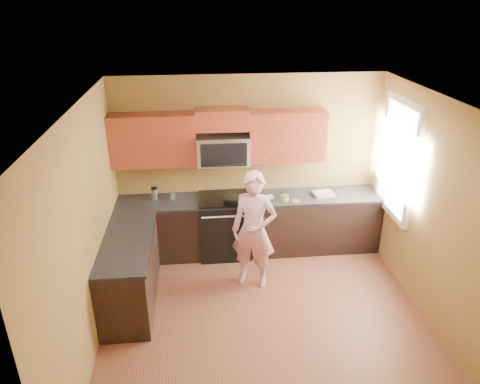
{
  "coord_description": "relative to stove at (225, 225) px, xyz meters",
  "views": [
    {
      "loc": [
        -0.76,
        -4.3,
        3.75
      ],
      "look_at": [
        -0.2,
        1.3,
        1.2
      ],
      "focal_mm": 33.16,
      "sensor_mm": 36.0,
      "label": 1
    }
  ],
  "objects": [
    {
      "name": "floor",
      "position": [
        0.4,
        -1.68,
        -0.47
      ],
      "size": [
        4.0,
        4.0,
        0.0
      ],
      "primitive_type": "plane",
      "color": "brown",
      "rests_on": "ground"
    },
    {
      "name": "wall_left",
      "position": [
        -1.6,
        -1.68,
        0.88
      ],
      "size": [
        0.0,
        4.0,
        4.0
      ],
      "primitive_type": "plane",
      "rotation": [
        1.57,
        0.0,
        1.57
      ],
      "color": "olive",
      "rests_on": "ground"
    },
    {
      "name": "frying_pan",
      "position": [
        0.12,
        -0.12,
        0.47
      ],
      "size": [
        0.41,
        0.54,
        0.06
      ],
      "primitive_type": null,
      "rotation": [
        0.0,
        0.0,
        0.34
      ],
      "color": "black",
      "rests_on": "stove"
    },
    {
      "name": "stove",
      "position": [
        0.0,
        0.0,
        0.0
      ],
      "size": [
        0.76,
        0.65,
        0.95
      ],
      "primitive_type": null,
      "color": "black",
      "rests_on": "floor"
    },
    {
      "name": "upper_cab_left",
      "position": [
        -0.99,
        0.16,
        0.97
      ],
      "size": [
        1.22,
        0.33,
        0.75
      ],
      "primitive_type": null,
      "color": "maroon",
      "rests_on": "wall_back"
    },
    {
      "name": "countertop_left",
      "position": [
        -1.29,
        -1.08,
        0.43
      ],
      "size": [
        0.62,
        1.6,
        0.04
      ],
      "primitive_type": "cube",
      "color": "black",
      "rests_on": "cabinet_left_run"
    },
    {
      "name": "napkin_a",
      "position": [
        0.51,
        -0.22,
        0.48
      ],
      "size": [
        0.14,
        0.15,
        0.06
      ],
      "primitive_type": "ellipsoid",
      "rotation": [
        0.0,
        0.0,
        0.35
      ],
      "color": "silver",
      "rests_on": "countertop_back"
    },
    {
      "name": "microwave",
      "position": [
        0.0,
        0.12,
        0.97
      ],
      "size": [
        0.76,
        0.4,
        0.42
      ],
      "primitive_type": null,
      "color": "silver",
      "rests_on": "wall_back"
    },
    {
      "name": "glass_a",
      "position": [
        -0.76,
        0.09,
        0.51
      ],
      "size": [
        0.07,
        0.07,
        0.12
      ],
      "primitive_type": "cylinder",
      "rotation": [
        0.0,
        0.0,
        0.0
      ],
      "color": "silver",
      "rests_on": "countertop_back"
    },
    {
      "name": "dish_towel",
      "position": [
        1.51,
        -0.01,
        0.47
      ],
      "size": [
        0.33,
        0.27,
        0.05
      ],
      "primitive_type": "cube",
      "rotation": [
        0.0,
        0.0,
        0.12
      ],
      "color": "white",
      "rests_on": "countertop_back"
    },
    {
      "name": "travel_mug",
      "position": [
        -1.03,
        0.1,
        0.45
      ],
      "size": [
        0.11,
        0.11,
        0.19
      ],
      "primitive_type": null,
      "rotation": [
        0.0,
        0.0,
        -0.28
      ],
      "color": "silver",
      "rests_on": "countertop_back"
    },
    {
      "name": "cabinet_left_run",
      "position": [
        -1.3,
        -1.08,
        -0.03
      ],
      "size": [
        0.6,
        1.6,
        0.88
      ],
      "primitive_type": "cube",
      "color": "black",
      "rests_on": "floor"
    },
    {
      "name": "wall_right",
      "position": [
        2.4,
        -1.68,
        0.88
      ],
      "size": [
        0.0,
        4.0,
        4.0
      ],
      "primitive_type": "plane",
      "rotation": [
        1.57,
        0.0,
        -1.57
      ],
      "color": "olive",
      "rests_on": "ground"
    },
    {
      "name": "upper_cab_over_mw",
      "position": [
        0.0,
        0.16,
        1.62
      ],
      "size": [
        0.76,
        0.33,
        0.3
      ],
      "primitive_type": "cube",
      "color": "maroon",
      "rests_on": "wall_back"
    },
    {
      "name": "woman",
      "position": [
        0.34,
        -0.83,
        0.36
      ],
      "size": [
        0.71,
        0.59,
        1.66
      ],
      "primitive_type": "imported",
      "rotation": [
        0.0,
        0.0,
        -0.36
      ],
      "color": "pink",
      "rests_on": "floor"
    },
    {
      "name": "upper_cab_right",
      "position": [
        0.94,
        0.16,
        0.97
      ],
      "size": [
        1.12,
        0.33,
        0.75
      ],
      "primitive_type": null,
      "color": "maroon",
      "rests_on": "wall_back"
    },
    {
      "name": "cabinet_back_run",
      "position": [
        0.4,
        0.02,
        -0.03
      ],
      "size": [
        4.0,
        0.6,
        0.88
      ],
      "primitive_type": "cube",
      "color": "black",
      "rests_on": "floor"
    },
    {
      "name": "window",
      "position": [
        2.38,
        -0.48,
        1.17
      ],
      "size": [
        0.06,
        1.06,
        1.66
      ],
      "primitive_type": null,
      "color": "white",
      "rests_on": "wall_right"
    },
    {
      "name": "wall_back",
      "position": [
        0.4,
        0.32,
        0.88
      ],
      "size": [
        4.0,
        0.0,
        4.0
      ],
      "primitive_type": "plane",
      "rotation": [
        1.57,
        0.0,
        0.0
      ],
      "color": "olive",
      "rests_on": "ground"
    },
    {
      "name": "ceiling",
      "position": [
        0.4,
        -1.68,
        2.23
      ],
      "size": [
        4.0,
        4.0,
        0.0
      ],
      "primitive_type": "plane",
      "rotation": [
        3.14,
        0.0,
        0.0
      ],
      "color": "white",
      "rests_on": "ground"
    },
    {
      "name": "countertop_back",
      "position": [
        0.4,
        0.01,
        0.43
      ],
      "size": [
        4.0,
        0.62,
        0.04
      ],
      "primitive_type": "cube",
      "color": "black",
      "rests_on": "cabinet_back_run"
    },
    {
      "name": "butter_tub",
      "position": [
        0.89,
        -0.12,
        0.45
      ],
      "size": [
        0.16,
        0.16,
        0.09
      ],
      "primitive_type": null,
      "rotation": [
        0.0,
        0.0,
        0.28
      ],
      "color": "yellow",
      "rests_on": "countertop_back"
    },
    {
      "name": "wall_front",
      "position": [
        0.4,
        -3.67,
        0.88
      ],
      "size": [
        4.0,
        0.0,
        4.0
      ],
      "primitive_type": "plane",
      "rotation": [
        -1.57,
        0.0,
        0.0
      ],
      "color": "olive",
      "rests_on": "ground"
    },
    {
      "name": "toast_slice",
      "position": [
        1.05,
        -0.19,
        0.45
      ],
      "size": [
        0.11,
        0.11,
        0.01
      ],
      "primitive_type": "cube",
      "rotation": [
        0.0,
        0.0,
        -0.04
      ],
      "color": "#B27F47",
      "rests_on": "countertop_back"
    },
    {
      "name": "napkin_b",
      "position": [
        0.68,
        -0.06,
        0.48
      ],
      "size": [
        0.13,
        0.14,
        0.07
      ],
      "primitive_type": "ellipsoid",
      "rotation": [
        0.0,
        0.0,
        -0.06
      ],
      "color": "silver",
      "rests_on": "countertop_back"
    }
  ]
}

